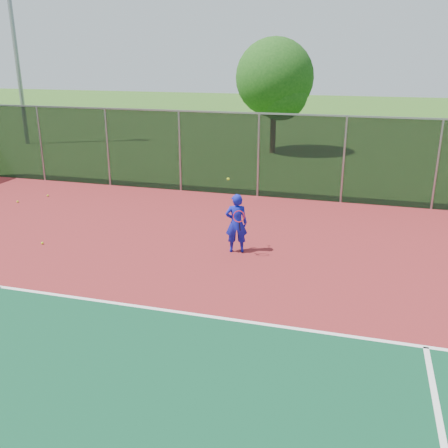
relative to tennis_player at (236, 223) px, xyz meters
name	(u,v)px	position (x,y,z in m)	size (l,w,h in m)	color
ground	(289,446)	(2.41, -6.52, -0.81)	(120.00, 120.00, 0.00)	#2A5718
court_apron	(307,362)	(2.41, -4.52, -0.80)	(30.00, 20.00, 0.02)	maroon
fence_back	(344,159)	(2.41, 5.48, 0.75)	(30.00, 0.06, 3.03)	black
tennis_player	(236,223)	(0.00, 0.00, 0.00)	(0.66, 0.67, 1.97)	#1117A5
practice_ball_1	(48,196)	(-8.00, 3.32, -0.76)	(0.07, 0.07, 0.07)	#BDDA19
practice_ball_5	(42,243)	(-5.28, -0.94, -0.76)	(0.07, 0.07, 0.07)	#BDDA19
practice_ball_6	(18,202)	(-8.56, 2.35, -0.76)	(0.07, 0.07, 0.07)	#BDDA19
floodlight_nw	(13,26)	(-15.91, 12.97, 5.58)	(0.90, 0.40, 11.26)	gray
tree_back_left	(276,81)	(-1.53, 14.07, 2.84)	(3.97, 3.97, 5.83)	#3C2715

